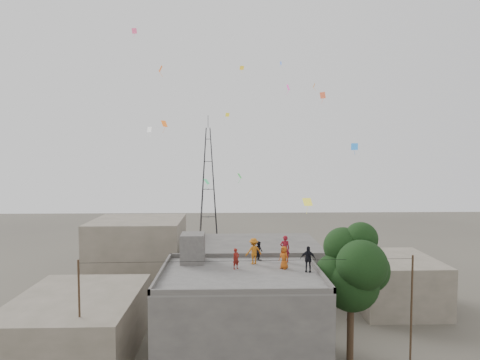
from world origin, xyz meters
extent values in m
cube|color=#4A4845|center=(0.00, 0.00, 3.00)|extent=(10.00, 8.00, 6.00)
cube|color=#585552|center=(0.00, 0.00, 6.05)|extent=(10.00, 8.00, 0.10)
cube|color=#4A4845|center=(0.00, 3.92, 6.25)|extent=(10.00, 0.15, 0.30)
cube|color=#4A4845|center=(0.00, -3.92, 6.25)|extent=(10.00, 0.15, 0.30)
cube|color=#4A4845|center=(4.92, 0.00, 6.25)|extent=(0.15, 8.00, 0.30)
cube|color=#4A4845|center=(-4.92, 0.00, 6.25)|extent=(0.15, 8.00, 0.30)
cube|color=#4A4845|center=(-3.20, 2.60, 7.10)|extent=(1.60, 1.80, 2.00)
cube|color=#676052|center=(-11.00, 2.00, 2.00)|extent=(8.00, 10.00, 4.00)
cube|color=#4A4845|center=(2.00, 14.00, 2.50)|extent=(12.00, 9.00, 5.00)
cube|color=#676052|center=(-10.00, 16.00, 3.50)|extent=(9.00, 8.00, 7.00)
cube|color=#676052|center=(14.00, 10.00, 2.20)|extent=(7.00, 8.00, 4.40)
cylinder|color=black|center=(7.20, 0.50, 2.00)|extent=(0.44, 0.44, 4.00)
cylinder|color=black|center=(7.35, 0.60, 3.60)|extent=(0.64, 0.91, 2.14)
sphere|color=black|center=(7.20, 0.50, 5.20)|extent=(3.60, 3.60, 3.60)
sphere|color=black|center=(8.30, 0.80, 6.00)|extent=(3.00, 3.00, 3.00)
sphere|color=black|center=(6.30, 1.00, 5.60)|extent=(2.80, 2.80, 2.80)
sphere|color=black|center=(7.60, -0.30, 6.60)|extent=(3.20, 3.20, 3.20)
sphere|color=black|center=(6.90, 1.40, 7.40)|extent=(2.60, 2.60, 2.60)
sphere|color=black|center=(8.00, 1.10, 8.00)|extent=(2.20, 2.20, 2.20)
cylinder|color=black|center=(-9.50, -1.50, 3.70)|extent=(0.12, 0.12, 7.40)
cylinder|color=black|center=(10.50, -1.00, 3.70)|extent=(0.12, 0.12, 7.40)
cylinder|color=black|center=(0.50, -1.25, 7.20)|extent=(20.00, 0.52, 0.02)
cylinder|color=black|center=(-4.85, 39.15, 9.00)|extent=(1.27, 1.27, 18.01)
cylinder|color=black|center=(-3.15, 39.15, 9.00)|extent=(1.27, 1.27, 18.01)
cylinder|color=black|center=(-3.15, 40.85, 9.00)|extent=(1.27, 1.27, 18.01)
cylinder|color=black|center=(-4.85, 40.85, 9.00)|extent=(1.27, 1.27, 18.01)
cube|color=black|center=(-4.00, 40.00, 3.60)|extent=(2.36, 0.08, 0.08)
cube|color=black|center=(-4.00, 40.00, 3.60)|extent=(0.08, 2.36, 0.08)
cube|color=black|center=(-4.00, 40.00, 8.10)|extent=(1.81, 0.08, 0.08)
cube|color=black|center=(-4.00, 40.00, 8.10)|extent=(0.08, 1.81, 0.08)
cube|color=black|center=(-4.00, 40.00, 12.60)|extent=(1.26, 0.08, 0.08)
cube|color=black|center=(-4.00, 40.00, 12.60)|extent=(0.08, 1.26, 0.08)
cube|color=black|center=(-4.00, 40.00, 16.20)|extent=(0.82, 0.08, 0.08)
cube|color=black|center=(-4.00, 40.00, 16.20)|extent=(0.08, 0.82, 0.08)
cylinder|color=black|center=(-4.00, 40.00, 19.00)|extent=(0.08, 0.08, 2.00)
imported|color=maroon|center=(3.16, 2.48, 7.03)|extent=(0.70, 0.48, 1.86)
imported|color=#B55014|center=(2.87, 0.86, 6.84)|extent=(0.83, 0.85, 1.48)
imported|color=black|center=(1.40, 3.17, 6.76)|extent=(0.74, 0.80, 1.31)
imported|color=black|center=(4.30, 0.14, 6.92)|extent=(1.03, 0.61, 1.64)
imported|color=#AC5C13|center=(0.97, 2.07, 6.98)|extent=(1.29, 1.00, 1.77)
imported|color=maroon|center=(-0.25, 0.90, 6.77)|extent=(0.59, 0.55, 1.35)
plane|color=orange|center=(-5.69, 6.57, 15.95)|extent=(0.47, 0.57, 0.49)
plane|color=#FF28AC|center=(4.49, 10.48, 19.45)|extent=(0.21, 0.51, 0.47)
plane|color=yellow|center=(-0.83, 14.55, 17.47)|extent=(0.43, 0.31, 0.34)
plane|color=blue|center=(8.21, 3.47, 14.11)|extent=(0.43, 0.27, 0.48)
plane|color=white|center=(-7.19, 8.34, 15.61)|extent=(0.44, 0.33, 0.45)
plane|color=orange|center=(7.56, 14.13, 20.27)|extent=(0.26, 0.43, 0.37)
plane|color=#30B769|center=(-2.37, 5.41, 11.52)|extent=(0.45, 0.54, 0.37)
plane|color=#D25431|center=(6.64, 6.65, 18.19)|extent=(0.43, 0.47, 0.48)
plane|color=orange|center=(-4.77, -0.40, 18.64)|extent=(0.16, 0.37, 0.34)
plane|color=#4B76E1|center=(4.67, 16.84, 23.00)|extent=(0.17, 0.31, 0.30)
plane|color=#DB4572|center=(-7.77, 6.03, 22.81)|extent=(0.40, 0.19, 0.38)
plane|color=yellow|center=(4.33, 0.64, 10.50)|extent=(0.65, 0.49, 0.46)
plane|color=green|center=(0.11, 5.53, 11.94)|extent=(0.34, 0.48, 0.37)
plane|color=yellow|center=(0.43, 10.10, 21.02)|extent=(0.41, 0.30, 0.29)
camera|label=1|loc=(-0.73, -24.77, 13.42)|focal=30.00mm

